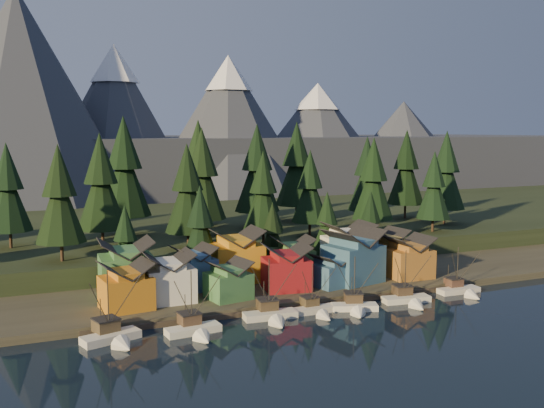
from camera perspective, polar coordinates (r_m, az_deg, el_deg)
name	(u,v)px	position (r m, az deg, el deg)	size (l,w,h in m)	color
ground	(339,333)	(103.42, 6.36, -12.02)	(500.00, 500.00, 0.00)	black
shore_strip	(252,276)	(138.00, -1.88, -6.79)	(400.00, 50.00, 1.50)	#322F24
hillside	(192,232)	(184.13, -7.53, -2.64)	(420.00, 100.00, 6.00)	black
dock	(297,304)	(117.21, 2.34, -9.42)	(80.00, 4.00, 1.00)	#453D31
mountain_ridge	(113,146)	(301.93, -14.72, 5.33)	(560.00, 190.00, 90.00)	#434756
boat_0	(113,327)	(100.92, -14.71, -11.15)	(10.09, 10.78, 12.67)	silver
boat_1	(195,321)	(102.14, -7.23, -10.91)	(9.70, 10.39, 11.75)	white
boat_2	(272,307)	(108.82, 0.00, -9.70)	(10.10, 10.85, 12.04)	beige
boat_3	(316,304)	(112.70, 4.18, -9.37)	(9.07, 9.86, 10.16)	beige
boat_4	(356,300)	(114.95, 7.89, -8.91)	(9.21, 9.79, 11.24)	white
boat_5	(409,293)	(121.81, 12.77, -8.14)	(10.05, 10.71, 11.37)	silver
boat_6	(462,285)	(131.46, 17.46, -7.25)	(9.39, 10.18, 10.66)	silver
house_front_0	(126,284)	(112.87, -13.58, -7.36)	(9.49, 9.08, 8.58)	#BF741A
house_front_1	(169,275)	(116.31, -9.70, -6.65)	(9.05, 8.70, 9.29)	silver
house_front_2	(228,279)	(116.77, -4.14, -7.03)	(8.71, 8.75, 7.33)	#3E7241
house_front_3	(286,266)	(123.02, 1.35, -5.86)	(10.07, 9.73, 9.05)	maroon
house_front_4	(330,269)	(125.98, 5.51, -6.15)	(8.04, 8.43, 6.73)	#375F82
house_front_5	(353,254)	(129.88, 7.65, -4.72)	(12.64, 11.93, 11.21)	#325977
house_front_6	(408,256)	(136.19, 12.69, -4.76)	(9.21, 8.72, 9.07)	#A16729
house_back_0	(126,266)	(121.79, -13.56, -5.71)	(10.34, 9.95, 10.92)	#417843
house_back_1	(194,267)	(124.07, -7.40, -5.87)	(8.94, 9.02, 8.80)	#3E6592
house_back_2	(236,254)	(129.81, -3.43, -4.68)	(10.71, 9.86, 11.17)	orange
house_back_3	(293,256)	(133.62, 1.98, -4.91)	(9.50, 8.70, 8.68)	#497841
house_back_4	(349,246)	(139.02, 7.22, -3.96)	(10.68, 10.30, 11.11)	white
house_back_5	(385,248)	(142.68, 10.62, -4.12)	(9.07, 9.17, 9.37)	#A8873B
tree_hill_1	(8,191)	(153.65, -23.58, 1.16)	(10.65, 10.65, 24.82)	#332319
tree_hill_2	(60,198)	(134.00, -19.36, 0.58)	(10.65, 10.65, 24.82)	#332319
tree_hill_3	(101,185)	(146.72, -15.80, 1.72)	(11.62, 11.62, 27.08)	#332319
tree_hill_4	(125,170)	(162.50, -13.71, 3.10)	(13.45, 13.45, 31.34)	#332319
tree_hill_5	(188,192)	(140.53, -7.96, 1.15)	(10.58, 10.58, 24.64)	#332319
tree_hill_6	(202,177)	(156.90, -6.58, 2.51)	(12.15, 12.15, 28.31)	#332319
tree_hill_7	(263,194)	(144.49, -0.83, 0.95)	(9.75, 9.75, 22.71)	#332319
tree_hill_8	(257,171)	(169.33, -1.41, 3.08)	(12.61, 12.61, 29.38)	#332319
tree_hill_9	(310,189)	(157.44, 3.60, 1.41)	(9.68, 9.68, 22.55)	#332319
tree_hill_10	(297,167)	(183.01, 2.33, 3.50)	(12.94, 12.94, 30.13)	#332319
tree_hill_11	(373,182)	(160.84, 9.51, 2.07)	(11.06, 11.06, 25.77)	#332319
tree_hill_12	(367,177)	(178.58, 8.91, 2.57)	(11.08, 11.08, 25.82)	#332319
tree_hill_13	(434,188)	(169.79, 14.99, 1.49)	(9.45, 9.45, 22.02)	#332319
tree_hill_14	(406,170)	(193.48, 12.51, 3.14)	(11.90, 11.90, 27.73)	#332319
tree_hill_15	(199,168)	(174.21, -6.92, 3.36)	(13.13, 13.13, 30.60)	#332319
tree_hill_17	(446,173)	(184.81, 16.04, 2.81)	(11.79, 11.79, 27.46)	#332319
tree_shore_0	(126,241)	(128.70, -13.62, -3.45)	(7.26, 7.26, 16.90)	#332319
tree_shore_1	(200,228)	(131.87, -6.77, -2.22)	(8.73, 8.73, 20.33)	#332319
tree_shore_2	(273,233)	(137.92, 0.05, -2.78)	(6.84, 6.84, 15.92)	#332319
tree_shore_3	(327,225)	(143.77, 5.19, -2.01)	(7.62, 7.62, 17.74)	#332319
tree_shore_4	(370,223)	(149.79, 9.24, -1.76)	(7.51, 7.51, 17.49)	#332319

